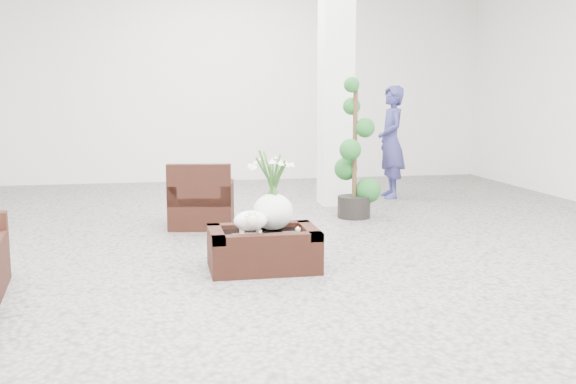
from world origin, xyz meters
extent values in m
plane|color=gray|center=(0.00, 0.00, 0.00)|extent=(11.00, 11.00, 0.00)
cube|color=white|center=(1.20, 2.80, 1.75)|extent=(0.40, 0.40, 3.50)
cube|color=black|center=(-0.25, -0.30, 0.16)|extent=(0.90, 0.60, 0.31)
ellipsoid|color=white|center=(-0.37, -0.40, 0.42)|extent=(0.28, 0.23, 0.21)
cylinder|color=white|center=(0.05, -0.28, 0.33)|extent=(0.04, 0.04, 0.03)
cube|color=black|center=(-0.64, 1.63, 0.36)|extent=(0.77, 0.75, 0.72)
imported|color=navy|center=(2.12, 3.18, 0.79)|extent=(0.43, 0.61, 1.58)
camera|label=1|loc=(-1.07, -5.63, 1.46)|focal=41.08mm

